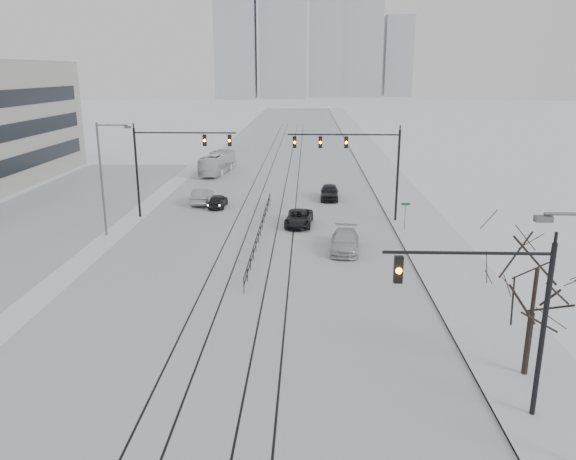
% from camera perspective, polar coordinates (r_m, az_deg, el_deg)
% --- Properties ---
extents(road, '(22.00, 260.00, 0.02)m').
position_cam_1_polar(road, '(74.25, -0.91, 5.94)').
color(road, silver).
rests_on(road, ground).
extents(sidewalk_east, '(5.00, 260.00, 0.16)m').
position_cam_1_polar(sidewalk_east, '(74.80, 9.53, 5.85)').
color(sidewalk_east, silver).
rests_on(sidewalk_east, ground).
extents(curb, '(0.10, 260.00, 0.12)m').
position_cam_1_polar(curb, '(74.52, 7.65, 5.88)').
color(curb, gray).
rests_on(curb, ground).
extents(parking_strip, '(14.00, 60.00, 0.03)m').
position_cam_1_polar(parking_strip, '(55.08, -23.58, 1.09)').
color(parking_strip, silver).
rests_on(parking_strip, ground).
extents(tram_rails, '(5.30, 180.00, 0.01)m').
position_cam_1_polar(tram_rails, '(54.69, -1.96, 2.34)').
color(tram_rails, black).
rests_on(tram_rails, ground).
extents(skyline, '(96.00, 48.00, 72.00)m').
position_cam_1_polar(skyline, '(287.23, 2.37, 19.41)').
color(skyline, '#A7ABB7').
rests_on(skyline, ground).
extents(traffic_mast_near, '(6.10, 0.37, 7.00)m').
position_cam_1_polar(traffic_mast_near, '(21.93, 20.85, -7.31)').
color(traffic_mast_near, black).
rests_on(traffic_mast_near, ground).
extents(traffic_mast_ne, '(9.60, 0.37, 8.00)m').
position_cam_1_polar(traffic_mast_ne, '(48.76, 7.26, 7.43)').
color(traffic_mast_ne, black).
rests_on(traffic_mast_ne, ground).
extents(traffic_mast_nw, '(9.10, 0.37, 8.00)m').
position_cam_1_polar(traffic_mast_nw, '(51.06, -11.99, 7.38)').
color(traffic_mast_nw, black).
rests_on(traffic_mast_nw, ground).
extents(street_light_west, '(2.73, 0.25, 9.00)m').
position_cam_1_polar(street_light_west, '(46.52, -18.13, 5.68)').
color(street_light_west, '#595B60').
rests_on(street_light_west, ground).
extents(bare_tree, '(4.40, 4.40, 6.10)m').
position_cam_1_polar(bare_tree, '(25.41, 23.89, -4.65)').
color(bare_tree, black).
rests_on(bare_tree, ground).
extents(median_fence, '(0.06, 24.00, 1.00)m').
position_cam_1_polar(median_fence, '(44.92, -2.82, -0.02)').
color(median_fence, black).
rests_on(median_fence, ground).
extents(street_sign, '(0.70, 0.06, 2.40)m').
position_cam_1_polar(street_sign, '(47.12, 11.82, 1.77)').
color(street_sign, '#595B60').
rests_on(street_sign, ground).
extents(sedan_sb_inner, '(1.64, 3.86, 1.30)m').
position_cam_1_polar(sedan_sb_inner, '(54.92, -7.15, 2.95)').
color(sedan_sb_inner, black).
rests_on(sedan_sb_inner, ground).
extents(sedan_sb_outer, '(1.61, 4.57, 1.50)m').
position_cam_1_polar(sedan_sb_outer, '(56.69, -8.74, 3.40)').
color(sedan_sb_outer, '#919498').
rests_on(sedan_sb_outer, ground).
extents(sedan_nb_front, '(2.55, 4.88, 1.31)m').
position_cam_1_polar(sedan_nb_front, '(48.02, 1.12, 1.21)').
color(sedan_nb_front, black).
rests_on(sedan_nb_front, ground).
extents(sedan_nb_right, '(2.50, 5.19, 1.46)m').
position_cam_1_polar(sedan_nb_right, '(41.40, 5.79, -1.18)').
color(sedan_nb_right, silver).
rests_on(sedan_nb_right, ground).
extents(sedan_nb_far, '(1.99, 4.59, 1.54)m').
position_cam_1_polar(sedan_nb_far, '(58.05, 4.23, 3.86)').
color(sedan_nb_far, black).
rests_on(sedan_nb_far, ground).
extents(box_truck, '(3.53, 9.89, 2.70)m').
position_cam_1_polar(box_truck, '(73.35, -7.16, 6.75)').
color(box_truck, silver).
rests_on(box_truck, ground).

